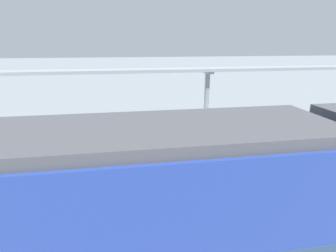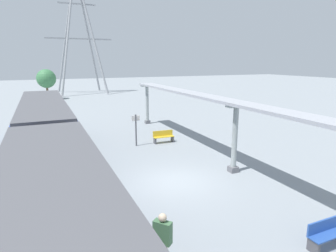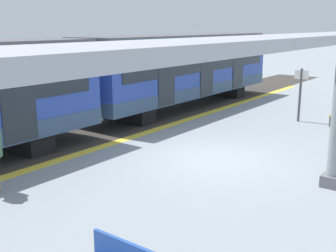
{
  "view_description": "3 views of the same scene",
  "coord_description": "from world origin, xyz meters",
  "px_view_note": "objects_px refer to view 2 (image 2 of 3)",
  "views": [
    {
      "loc": [
        -10.36,
        4.41,
        5.07
      ],
      "look_at": [
        -1.14,
        2.88,
        2.03
      ],
      "focal_mm": 27.41,
      "sensor_mm": 36.0,
      "label": 1
    },
    {
      "loc": [
        -5.53,
        -11.68,
        5.73
      ],
      "look_at": [
        1.11,
        3.16,
        2.03
      ],
      "focal_mm": 30.53,
      "sensor_mm": 36.0,
      "label": 2
    },
    {
      "loc": [
        5.97,
        -10.31,
        3.91
      ],
      "look_at": [
        -0.4,
        -1.76,
        1.32
      ],
      "focal_mm": 44.46,
      "sensor_mm": 36.0,
      "label": 3
    }
  ],
  "objects_px": {
    "canopy_pillar_second": "(235,139)",
    "canopy_pillar_third": "(147,104)",
    "bench_near_end": "(327,233)",
    "bench_mid_platform": "(163,136)",
    "platform_info_sign": "(136,127)",
    "train_far_carriage": "(45,128)",
    "passenger_waiting_near_edge": "(163,235)"
  },
  "relations": [
    {
      "from": "train_far_carriage",
      "to": "bench_near_end",
      "type": "distance_m",
      "value": 14.99
    },
    {
      "from": "canopy_pillar_second",
      "to": "canopy_pillar_third",
      "type": "distance_m",
      "value": 13.19
    },
    {
      "from": "canopy_pillar_third",
      "to": "bench_near_end",
      "type": "distance_m",
      "value": 19.57
    },
    {
      "from": "train_far_carriage",
      "to": "canopy_pillar_third",
      "type": "height_order",
      "value": "canopy_pillar_third"
    },
    {
      "from": "canopy_pillar_second",
      "to": "canopy_pillar_third",
      "type": "xyz_separation_m",
      "value": [
        0.0,
        13.19,
        0.0
      ]
    },
    {
      "from": "bench_mid_platform",
      "to": "platform_info_sign",
      "type": "height_order",
      "value": "platform_info_sign"
    },
    {
      "from": "passenger_waiting_near_edge",
      "to": "bench_near_end",
      "type": "bearing_deg",
      "value": -12.15
    },
    {
      "from": "canopy_pillar_third",
      "to": "bench_mid_platform",
      "type": "bearing_deg",
      "value": -100.13
    },
    {
      "from": "train_far_carriage",
      "to": "passenger_waiting_near_edge",
      "type": "xyz_separation_m",
      "value": [
        2.63,
        -11.62,
        -0.74
      ]
    },
    {
      "from": "bench_near_end",
      "to": "platform_info_sign",
      "type": "xyz_separation_m",
      "value": [
        -2.11,
        12.96,
        0.89
      ]
    },
    {
      "from": "bench_mid_platform",
      "to": "passenger_waiting_near_edge",
      "type": "bearing_deg",
      "value": -113.26
    },
    {
      "from": "platform_info_sign",
      "to": "passenger_waiting_near_edge",
      "type": "bearing_deg",
      "value": -104.45
    },
    {
      "from": "platform_info_sign",
      "to": "canopy_pillar_third",
      "type": "bearing_deg",
      "value": 63.85
    },
    {
      "from": "passenger_waiting_near_edge",
      "to": "canopy_pillar_third",
      "type": "bearing_deg",
      "value": 71.19
    },
    {
      "from": "canopy_pillar_third",
      "to": "bench_near_end",
      "type": "xyz_separation_m",
      "value": [
        -1.09,
        -19.49,
        -1.38
      ]
    },
    {
      "from": "canopy_pillar_second",
      "to": "bench_mid_platform",
      "type": "relative_size",
      "value": 2.37
    },
    {
      "from": "train_far_carriage",
      "to": "passenger_waiting_near_edge",
      "type": "bearing_deg",
      "value": -77.26
    },
    {
      "from": "canopy_pillar_second",
      "to": "passenger_waiting_near_edge",
      "type": "xyz_separation_m",
      "value": [
        -6.26,
        -5.19,
        -0.73
      ]
    },
    {
      "from": "canopy_pillar_second",
      "to": "bench_near_end",
      "type": "distance_m",
      "value": 6.55
    },
    {
      "from": "canopy_pillar_second",
      "to": "passenger_waiting_near_edge",
      "type": "height_order",
      "value": "canopy_pillar_second"
    },
    {
      "from": "train_far_carriage",
      "to": "passenger_waiting_near_edge",
      "type": "height_order",
      "value": "train_far_carriage"
    },
    {
      "from": "passenger_waiting_near_edge",
      "to": "bench_mid_platform",
      "type": "bearing_deg",
      "value": 66.74
    },
    {
      "from": "passenger_waiting_near_edge",
      "to": "train_far_carriage",
      "type": "bearing_deg",
      "value": 102.74
    },
    {
      "from": "canopy_pillar_third",
      "to": "bench_near_end",
      "type": "relative_size",
      "value": 2.39
    },
    {
      "from": "bench_mid_platform",
      "to": "passenger_waiting_near_edge",
      "type": "height_order",
      "value": "passenger_waiting_near_edge"
    },
    {
      "from": "bench_near_end",
      "to": "passenger_waiting_near_edge",
      "type": "height_order",
      "value": "passenger_waiting_near_edge"
    },
    {
      "from": "train_far_carriage",
      "to": "canopy_pillar_second",
      "type": "relative_size",
      "value": 3.49
    },
    {
      "from": "canopy_pillar_third",
      "to": "train_far_carriage",
      "type": "bearing_deg",
      "value": -142.75
    },
    {
      "from": "train_far_carriage",
      "to": "passenger_waiting_near_edge",
      "type": "distance_m",
      "value": 11.94
    },
    {
      "from": "bench_near_end",
      "to": "platform_info_sign",
      "type": "height_order",
      "value": "platform_info_sign"
    },
    {
      "from": "bench_mid_platform",
      "to": "bench_near_end",
      "type": "bearing_deg",
      "value": -89.69
    },
    {
      "from": "canopy_pillar_third",
      "to": "canopy_pillar_second",
      "type": "bearing_deg",
      "value": -90.0
    }
  ]
}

